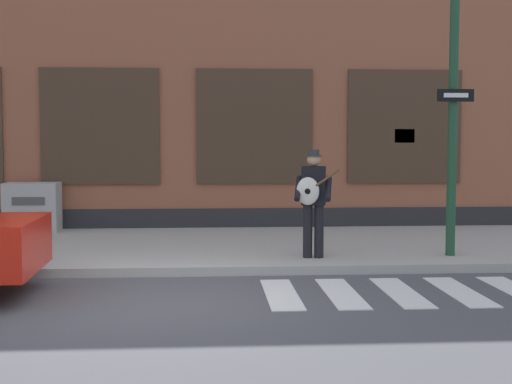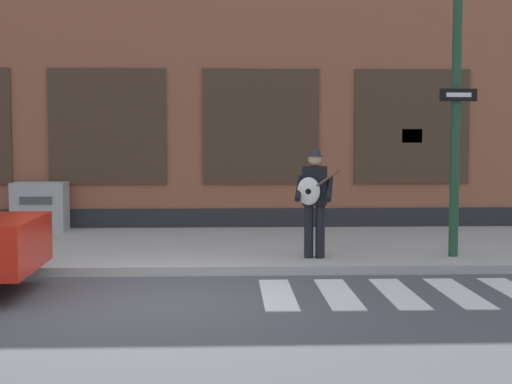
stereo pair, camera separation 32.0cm
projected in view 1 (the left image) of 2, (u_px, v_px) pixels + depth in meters
The scene contains 7 objects.
ground_plane at pixel (157, 303), 8.85m from camera, with size 160.00×160.00×0.00m, color #4C4C51.
sidewalk at pixel (173, 248), 12.97m from camera, with size 28.00×4.91×0.14m.
building_backdrop at pixel (181, 63), 17.12m from camera, with size 28.00×4.06×7.79m.
crosswalk at pixel (459, 291), 9.51m from camera, with size 5.20×1.90×0.01m.
busker at pixel (313, 197), 11.35m from camera, with size 0.72×0.62×1.73m.
traffic_light at pixel (487, 27), 10.12m from camera, with size 0.60×3.43×4.99m.
utility_box at pixel (32, 207), 14.72m from camera, with size 1.09×0.65×1.01m.
Camera 1 is at (0.64, -8.80, 2.01)m, focal length 50.00 mm.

